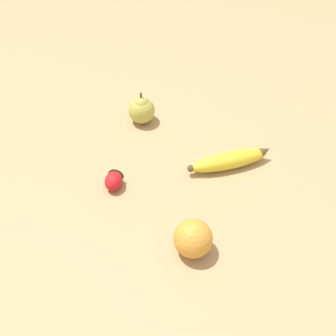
{
  "coord_description": "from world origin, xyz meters",
  "views": [
    {
      "loc": [
        -0.37,
        0.37,
        0.64
      ],
      "look_at": [
        0.05,
        -0.07,
        0.03
      ],
      "focal_mm": 42.0,
      "sensor_mm": 36.0,
      "label": 1
    }
  ],
  "objects_px": {
    "banana": "(230,160)",
    "orange": "(193,238)",
    "strawberry": "(114,180)",
    "pear": "(142,109)"
  },
  "relations": [
    {
      "from": "banana",
      "to": "orange",
      "type": "distance_m",
      "value": 0.24
    },
    {
      "from": "banana",
      "to": "orange",
      "type": "relative_size",
      "value": 2.56
    },
    {
      "from": "orange",
      "to": "strawberry",
      "type": "height_order",
      "value": "orange"
    },
    {
      "from": "orange",
      "to": "strawberry",
      "type": "bearing_deg",
      "value": -1.32
    },
    {
      "from": "banana",
      "to": "orange",
      "type": "height_order",
      "value": "orange"
    },
    {
      "from": "banana",
      "to": "strawberry",
      "type": "height_order",
      "value": "banana"
    },
    {
      "from": "pear",
      "to": "strawberry",
      "type": "distance_m",
      "value": 0.23
    },
    {
      "from": "banana",
      "to": "pear",
      "type": "distance_m",
      "value": 0.27
    },
    {
      "from": "pear",
      "to": "strawberry",
      "type": "relative_size",
      "value": 1.35
    },
    {
      "from": "banana",
      "to": "pear",
      "type": "xyz_separation_m",
      "value": [
        0.27,
        0.02,
        0.02
      ]
    }
  ]
}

